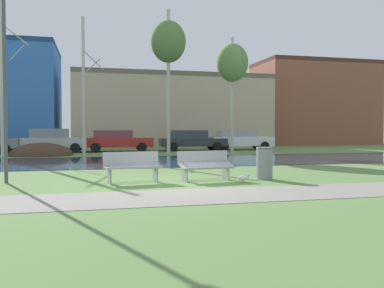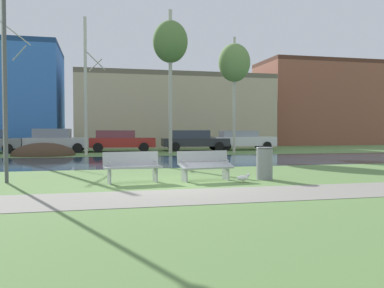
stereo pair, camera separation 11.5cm
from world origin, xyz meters
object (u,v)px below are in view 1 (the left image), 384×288
object	(u,v)px
bench_left	(133,166)
seagull	(244,178)
bench_right	(205,165)
streetlamp	(4,53)
parked_sedan_second_silver	(54,140)
trash_bin	(264,163)
parked_suv_fifth_white	(240,140)
parked_hatch_third_red	(117,140)
parked_wagon_fourth_dark	(191,140)

from	to	relation	value
bench_left	seagull	bearing A→B (deg)	-11.56
bench_right	streetlamp	world-z (taller)	streetlamp
streetlamp	parked_sedan_second_silver	bearing A→B (deg)	90.43
trash_bin	parked_suv_fifth_white	bearing A→B (deg)	71.80
parked_hatch_third_red	parked_wagon_fourth_dark	distance (m)	5.27
parked_suv_fifth_white	trash_bin	bearing A→B (deg)	-108.20
bench_left	trash_bin	distance (m)	3.95
bench_right	parked_suv_fifth_white	distance (m)	18.55
bench_left	parked_hatch_third_red	distance (m)	16.74
bench_left	parked_wagon_fourth_dark	bearing A→B (deg)	70.95
bench_right	seagull	size ratio (longest dim) A/B	3.89
trash_bin	seagull	bearing A→B (deg)	-150.70
bench_left	parked_wagon_fourth_dark	xyz separation A→B (m)	(5.84, 16.90, 0.30)
streetlamp	parked_hatch_third_red	size ratio (longest dim) A/B	1.17
parked_hatch_third_red	parked_wagon_fourth_dark	world-z (taller)	same
parked_wagon_fourth_dark	parked_hatch_third_red	bearing A→B (deg)	-178.07
bench_right	parked_wagon_fourth_dark	world-z (taller)	parked_wagon_fourth_dark
seagull	parked_hatch_third_red	world-z (taller)	parked_hatch_third_red
bench_right	trash_bin	world-z (taller)	trash_bin
bench_right	parked_wagon_fourth_dark	distance (m)	17.31
bench_left	parked_suv_fifth_white	size ratio (longest dim) A/B	0.35
seagull	parked_suv_fifth_white	world-z (taller)	parked_suv_fifth_white
bench_right	parked_wagon_fourth_dark	bearing A→B (deg)	77.63
seagull	parked_wagon_fourth_dark	xyz separation A→B (m)	(2.74, 17.53, 0.64)
parked_sedan_second_silver	parked_hatch_third_red	world-z (taller)	parked_sedan_second_silver
parked_hatch_third_red	trash_bin	bearing A→B (deg)	-78.69
bench_left	bench_right	world-z (taller)	same
bench_right	seagull	bearing A→B (deg)	-33.22
bench_left	streetlamp	bearing A→B (deg)	167.21
bench_left	bench_right	size ratio (longest dim) A/B	1.00
trash_bin	parked_wagon_fourth_dark	distance (m)	17.16
parked_suv_fifth_white	streetlamp	bearing A→B (deg)	-128.84
bench_right	parked_suv_fifth_white	world-z (taller)	parked_suv_fifth_white
parked_sedan_second_silver	parked_suv_fifth_white	bearing A→B (deg)	1.00
seagull	streetlamp	size ratio (longest dim) A/B	0.08
streetlamp	parked_hatch_third_red	bearing A→B (deg)	75.81
parked_sedan_second_silver	parked_wagon_fourth_dark	distance (m)	9.42
seagull	streetlamp	xyz separation A→B (m)	(-6.55, 1.42, 3.52)
bench_right	bench_left	bearing A→B (deg)	180.00
seagull	parked_hatch_third_red	bearing A→B (deg)	98.28
bench_right	parked_wagon_fourth_dark	size ratio (longest dim) A/B	0.34
trash_bin	parked_sedan_second_silver	xyz separation A→B (m)	(-7.53, 16.91, 0.31)
trash_bin	streetlamp	size ratio (longest dim) A/B	0.18
streetlamp	parked_wagon_fourth_dark	world-z (taller)	streetlamp
streetlamp	parked_hatch_third_red	distance (m)	16.69
trash_bin	parked_sedan_second_silver	world-z (taller)	parked_sedan_second_silver
parked_hatch_third_red	parked_wagon_fourth_dark	xyz separation A→B (m)	(5.27, 0.18, -0.00)
bench_left	bench_right	bearing A→B (deg)	0.00
parked_hatch_third_red	parked_suv_fifth_white	world-z (taller)	parked_hatch_third_red
parked_sedan_second_silver	parked_hatch_third_red	distance (m)	4.15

